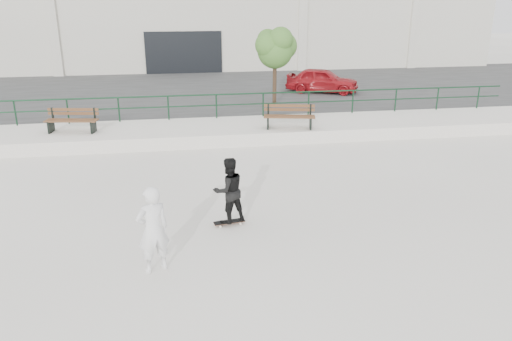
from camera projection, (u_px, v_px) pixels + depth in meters
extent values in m
plane|color=#BBB6AB|center=(215.00, 253.00, 11.13)|extent=(120.00, 120.00, 0.00)
cube|color=silver|center=(195.00, 133.00, 19.88)|extent=(30.00, 3.00, 0.50)
cube|color=#343434|center=(188.00, 93.00, 27.79)|extent=(60.00, 14.00, 0.50)
cylinder|color=#143720|center=(192.00, 95.00, 20.68)|extent=(28.00, 0.06, 0.06)
cylinder|color=#143720|center=(193.00, 106.00, 20.83)|extent=(28.00, 0.05, 0.05)
cylinder|color=#143720|center=(15.00, 113.00, 19.79)|extent=(0.06, 0.06, 1.00)
cylinder|color=#143720|center=(68.00, 111.00, 20.09)|extent=(0.06, 0.06, 1.00)
cylinder|color=#143720|center=(119.00, 110.00, 20.39)|extent=(0.06, 0.06, 1.00)
cylinder|color=#143720|center=(168.00, 108.00, 20.69)|extent=(0.06, 0.06, 1.00)
cylinder|color=#143720|center=(216.00, 106.00, 20.99)|extent=(0.06, 0.06, 1.00)
cylinder|color=#143720|center=(263.00, 105.00, 21.30)|extent=(0.06, 0.06, 1.00)
cylinder|color=#143720|center=(309.00, 103.00, 21.60)|extent=(0.06, 0.06, 1.00)
cylinder|color=#143720|center=(353.00, 102.00, 21.90)|extent=(0.06, 0.06, 1.00)
cylinder|color=#143720|center=(396.00, 100.00, 22.20)|extent=(0.06, 0.06, 1.00)
cylinder|color=#143720|center=(437.00, 99.00, 22.50)|extent=(0.06, 0.06, 1.00)
cylinder|color=#143720|center=(478.00, 97.00, 22.81)|extent=(0.06, 0.06, 1.00)
cube|color=silver|center=(180.00, 14.00, 39.57)|extent=(44.00, 16.00, 8.00)
cube|color=black|center=(184.00, 56.00, 32.88)|extent=(5.00, 0.15, 3.20)
cube|color=silver|center=(54.00, 34.00, 31.13)|extent=(0.60, 0.25, 6.20)
cube|color=silver|center=(303.00, 31.00, 33.54)|extent=(0.60, 0.25, 6.20)
cube|color=silver|center=(414.00, 30.00, 34.75)|extent=(0.60, 0.25, 6.20)
cube|color=brown|center=(70.00, 122.00, 18.63)|extent=(1.93, 0.47, 0.04)
cube|color=brown|center=(71.00, 120.00, 18.81)|extent=(1.93, 0.47, 0.04)
cube|color=brown|center=(73.00, 119.00, 18.99)|extent=(1.93, 0.47, 0.04)
cube|color=brown|center=(73.00, 113.00, 19.00)|extent=(1.92, 0.39, 0.11)
cube|color=brown|center=(73.00, 110.00, 18.95)|extent=(1.92, 0.39, 0.11)
cube|color=black|center=(51.00, 126.00, 18.90)|extent=(0.16, 0.54, 0.45)
cube|color=black|center=(52.00, 113.00, 19.02)|extent=(0.07, 0.06, 0.45)
cube|color=black|center=(93.00, 127.00, 18.87)|extent=(0.16, 0.54, 0.45)
cube|color=black|center=(95.00, 113.00, 18.99)|extent=(0.07, 0.06, 0.45)
cube|color=brown|center=(289.00, 118.00, 19.17)|extent=(1.97, 0.54, 0.04)
cube|color=brown|center=(289.00, 117.00, 19.36)|extent=(1.97, 0.54, 0.04)
cube|color=brown|center=(289.00, 115.00, 19.55)|extent=(1.97, 0.54, 0.04)
cube|color=brown|center=(289.00, 110.00, 19.56)|extent=(1.95, 0.46, 0.11)
cube|color=brown|center=(289.00, 106.00, 19.51)|extent=(1.95, 0.46, 0.11)
cube|color=black|center=(268.00, 122.00, 19.48)|extent=(0.18, 0.55, 0.46)
cube|color=black|center=(268.00, 109.00, 19.60)|extent=(0.08, 0.07, 0.46)
cube|color=black|center=(310.00, 123.00, 19.40)|extent=(0.18, 0.55, 0.46)
cube|color=black|center=(310.00, 110.00, 19.52)|extent=(0.08, 0.07, 0.46)
cylinder|color=#493124|center=(275.00, 82.00, 23.24)|extent=(0.18, 0.18, 2.17)
sphere|color=#3A6726|center=(275.00, 51.00, 22.76)|extent=(1.62, 1.62, 1.62)
sphere|color=#3A6726|center=(283.00, 46.00, 23.02)|extent=(1.26, 1.26, 1.26)
sphere|color=#3A6726|center=(268.00, 45.00, 22.45)|extent=(1.17, 1.17, 1.17)
sphere|color=#3A6726|center=(281.00, 39.00, 22.27)|extent=(1.08, 1.08, 1.08)
sphere|color=#3A6726|center=(268.00, 40.00, 22.90)|extent=(0.99, 0.99, 0.99)
imported|color=#A1131A|center=(322.00, 80.00, 26.52)|extent=(4.09, 2.98, 1.29)
cube|color=black|center=(229.00, 222.00, 12.47)|extent=(0.80, 0.32, 0.02)
cube|color=brown|center=(229.00, 222.00, 12.48)|extent=(0.80, 0.32, 0.01)
cube|color=#9F9FA4|center=(219.00, 224.00, 12.41)|extent=(0.09, 0.17, 0.03)
cube|color=#9F9FA4|center=(239.00, 222.00, 12.56)|extent=(0.09, 0.17, 0.03)
cylinder|color=beige|center=(220.00, 227.00, 12.33)|extent=(0.06, 0.03, 0.06)
cylinder|color=beige|center=(218.00, 223.00, 12.50)|extent=(0.06, 0.03, 0.06)
cylinder|color=beige|center=(240.00, 224.00, 12.49)|extent=(0.06, 0.03, 0.06)
cylinder|color=beige|center=(238.00, 221.00, 12.65)|extent=(0.06, 0.03, 0.06)
imported|color=black|center=(229.00, 190.00, 12.19)|extent=(0.97, 0.86, 1.67)
imported|color=white|center=(153.00, 230.00, 10.12)|extent=(0.80, 0.68, 1.87)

